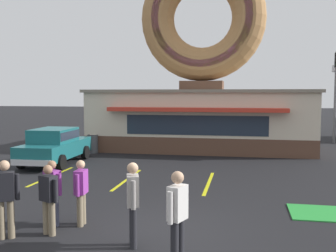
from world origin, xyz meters
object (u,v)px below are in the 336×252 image
(pedestrian_beanie_man, at_px, (133,200))
(car_teal, at_px, (55,144))
(pedestrian_clipboard_woman, at_px, (52,190))
(pedestrian_crossing_woman, at_px, (5,195))
(pedestrian_blue_sweater_man, at_px, (49,197))
(pedestrian_leather_jacket_man, at_px, (81,190))
(traffic_light_pole, at_px, (336,85))
(pedestrian_hooded_kid, at_px, (177,213))
(trash_bin, at_px, (93,144))

(pedestrian_beanie_man, bearing_deg, car_teal, 125.41)
(car_teal, height_order, pedestrian_beanie_man, pedestrian_beanie_man)
(pedestrian_clipboard_woman, xyz_separation_m, pedestrian_crossing_woman, (-0.58, -1.01, 0.10))
(pedestrian_beanie_man, bearing_deg, pedestrian_blue_sweater_man, 171.58)
(pedestrian_leather_jacket_man, relative_size, traffic_light_pole, 0.27)
(pedestrian_leather_jacket_man, relative_size, pedestrian_beanie_man, 0.90)
(pedestrian_clipboard_woman, bearing_deg, pedestrian_hooded_kid, -26.37)
(traffic_light_pole, bearing_deg, pedestrian_crossing_woman, -119.45)
(pedestrian_hooded_kid, distance_m, pedestrian_beanie_man, 1.27)
(car_teal, height_order, trash_bin, car_teal)
(pedestrian_blue_sweater_man, distance_m, traffic_light_pole, 21.31)
(pedestrian_blue_sweater_man, height_order, pedestrian_leather_jacket_man, pedestrian_blue_sweater_man)
(pedestrian_clipboard_woman, bearing_deg, pedestrian_crossing_woman, -119.92)
(pedestrian_crossing_woman, bearing_deg, pedestrian_leather_jacket_man, 42.25)
(pedestrian_hooded_kid, xyz_separation_m, pedestrian_crossing_woman, (-3.89, 0.63, -0.02))
(car_teal, xyz_separation_m, pedestrian_leather_jacket_man, (4.53, -7.55, -0.00))
(pedestrian_hooded_kid, distance_m, trash_bin, 14.36)
(pedestrian_clipboard_woman, bearing_deg, pedestrian_beanie_man, -22.11)
(pedestrian_blue_sweater_man, distance_m, pedestrian_clipboard_woman, 0.66)
(car_teal, relative_size, traffic_light_pole, 0.79)
(pedestrian_crossing_woman, xyz_separation_m, trash_bin, (-2.83, 12.05, -0.46))
(pedestrian_blue_sweater_man, distance_m, pedestrian_leather_jacket_man, 0.87)
(pedestrian_blue_sweater_man, relative_size, pedestrian_leather_jacket_man, 1.00)
(pedestrian_beanie_man, height_order, traffic_light_pole, traffic_light_pole)
(pedestrian_hooded_kid, height_order, pedestrian_leather_jacket_man, pedestrian_hooded_kid)
(pedestrian_crossing_woman, bearing_deg, pedestrian_hooded_kid, -9.22)
(pedestrian_blue_sweater_man, height_order, pedestrian_hooded_kid, pedestrian_hooded_kid)
(pedestrian_hooded_kid, xyz_separation_m, pedestrian_beanie_man, (-1.05, 0.72, -0.00))
(pedestrian_blue_sweater_man, height_order, pedestrian_beanie_man, pedestrian_beanie_man)
(pedestrian_blue_sweater_man, xyz_separation_m, traffic_light_pole, (9.94, 18.63, 2.84))
(pedestrian_blue_sweater_man, distance_m, pedestrian_hooded_kid, 3.25)
(traffic_light_pole, bearing_deg, trash_bin, -152.81)
(pedestrian_hooded_kid, relative_size, traffic_light_pole, 0.30)
(pedestrian_hooded_kid, xyz_separation_m, pedestrian_clipboard_woman, (-3.31, 1.64, -0.12))
(pedestrian_hooded_kid, bearing_deg, pedestrian_blue_sweater_man, 161.64)
(pedestrian_beanie_man, xyz_separation_m, traffic_light_pole, (7.91, 18.93, 2.73))
(pedestrian_hooded_kid, xyz_separation_m, pedestrian_leather_jacket_man, (-2.63, 1.77, -0.12))
(pedestrian_hooded_kid, relative_size, trash_bin, 1.81)
(pedestrian_beanie_man, xyz_separation_m, trash_bin, (-5.66, 11.96, -0.48))
(trash_bin, bearing_deg, traffic_light_pole, 27.19)
(pedestrian_crossing_woman, height_order, traffic_light_pole, traffic_light_pole)
(pedestrian_clipboard_woman, xyz_separation_m, trash_bin, (-3.41, 11.05, -0.36))
(pedestrian_blue_sweater_man, relative_size, traffic_light_pole, 0.27)
(pedestrian_hooded_kid, relative_size, pedestrian_clipboard_woman, 1.12)
(car_teal, bearing_deg, pedestrian_beanie_man, -54.59)
(pedestrian_beanie_man, xyz_separation_m, pedestrian_crossing_woman, (-2.84, -0.09, -0.02))
(pedestrian_blue_sweater_man, bearing_deg, pedestrian_clipboard_woman, 110.02)
(car_teal, distance_m, pedestrian_beanie_man, 10.55)
(pedestrian_beanie_man, relative_size, traffic_light_pole, 0.30)
(traffic_light_pole, bearing_deg, pedestrian_clipboard_woman, -119.43)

